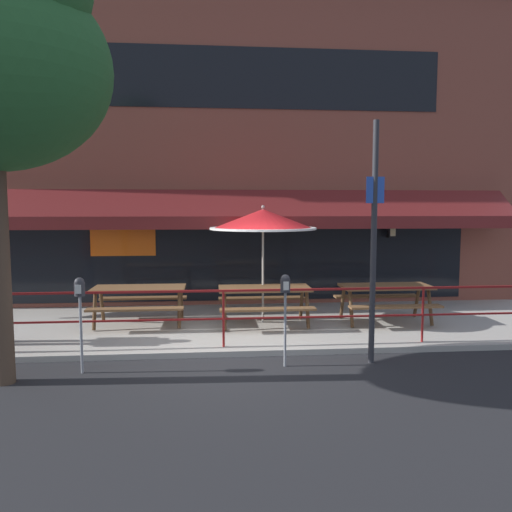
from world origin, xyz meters
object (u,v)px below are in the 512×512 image
picnic_table_left (139,295)px  parking_meter_far (285,292)px  picnic_table_centre (265,295)px  picnic_table_right (386,293)px  pedestrian_walking (0,288)px  street_sign_pole (374,240)px  patio_umbrella_centre (263,220)px  parking_meter_near (80,296)px

picnic_table_left → parking_meter_far: size_ratio=1.27×
picnic_table_centre → picnic_table_right: size_ratio=1.00×
pedestrian_walking → parking_meter_far: (4.71, -1.37, 0.09)m
picnic_table_left → street_sign_pole: bearing=-32.0°
parking_meter_far → patio_umbrella_centre: bearing=91.5°
picnic_table_right → parking_meter_near: bearing=-156.5°
street_sign_pole → picnic_table_left: bearing=148.0°
picnic_table_left → picnic_table_centre: same height
parking_meter_far → street_sign_pole: size_ratio=0.38×
parking_meter_near → picnic_table_right: bearing=23.5°
parking_meter_near → patio_umbrella_centre: bearing=41.9°
picnic_table_centre → picnic_table_right: bearing=0.5°
picnic_table_centre → patio_umbrella_centre: bearing=90.0°
picnic_table_right → parking_meter_far: (-2.40, -2.31, 0.44)m
picnic_table_right → street_sign_pole: bearing=-114.5°
picnic_table_left → patio_umbrella_centre: bearing=1.9°
picnic_table_centre → parking_meter_far: 2.33m
picnic_table_right → pedestrian_walking: pedestrian_walking is taller
picnic_table_right → parking_meter_far: parking_meter_far is taller
parking_meter_far → street_sign_pole: (1.38, 0.07, 0.78)m
patio_umbrella_centre → parking_meter_near: bearing=-138.1°
picnic_table_left → parking_meter_near: 2.65m
picnic_table_centre → street_sign_pole: 2.92m
picnic_table_centre → parking_meter_near: (-2.95, -2.33, 0.44)m
picnic_table_left → parking_meter_near: bearing=-100.6°
parking_meter_near → parking_meter_far: size_ratio=1.00×
patio_umbrella_centre → parking_meter_near: 4.10m
picnic_table_left → picnic_table_right: size_ratio=1.00×
picnic_table_left → patio_umbrella_centre: (2.47, 0.08, 1.47)m
picnic_table_right → patio_umbrella_centre: 2.89m
pedestrian_walking → street_sign_pole: street_sign_pole is taller
picnic_table_left → pedestrian_walking: pedestrian_walking is taller
picnic_table_centre → parking_meter_far: (0.07, -2.29, 0.44)m
picnic_table_left → picnic_table_centre: size_ratio=1.00×
picnic_table_left → parking_meter_far: bearing=-44.8°
picnic_table_centre → parking_meter_far: parking_meter_far is taller
picnic_table_right → street_sign_pole: 2.75m
parking_meter_near → street_sign_pole: bearing=1.5°
picnic_table_right → parking_meter_far: bearing=-136.1°
pedestrian_walking → street_sign_pole: bearing=-12.1°
street_sign_pole → picnic_table_right: bearing=65.5°
pedestrian_walking → parking_meter_near: pedestrian_walking is taller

